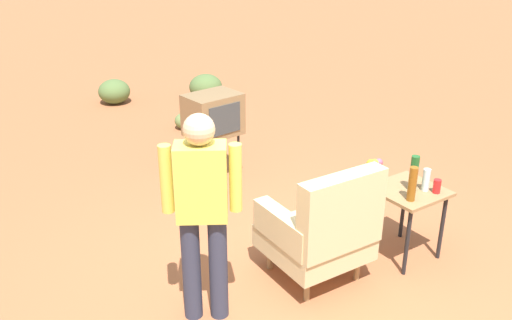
{
  "coord_description": "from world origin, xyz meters",
  "views": [
    {
      "loc": [
        2.44,
        2.89,
        2.81
      ],
      "look_at": [
        -0.36,
        -1.24,
        0.65
      ],
      "focal_mm": 38.85,
      "sensor_mm": 36.0,
      "label": 1
    }
  ],
  "objects_px": {
    "tv_on_stand": "(213,115)",
    "person_standing": "(202,208)",
    "soda_can_red": "(437,186)",
    "side_table": "(408,199)",
    "bottle_short_clear": "(426,180)",
    "bottle_tall_amber": "(412,184)",
    "armchair": "(322,228)",
    "bottle_wine_green": "(414,173)",
    "flower_vase": "(374,172)"
  },
  "relations": [
    {
      "from": "tv_on_stand",
      "to": "person_standing",
      "type": "height_order",
      "value": "person_standing"
    },
    {
      "from": "soda_can_red",
      "to": "side_table",
      "type": "bearing_deg",
      "value": -52.02
    },
    {
      "from": "bottle_short_clear",
      "to": "bottle_tall_amber",
      "type": "relative_size",
      "value": 0.67
    },
    {
      "from": "armchair",
      "to": "bottle_wine_green",
      "type": "height_order",
      "value": "armchair"
    },
    {
      "from": "tv_on_stand",
      "to": "person_standing",
      "type": "distance_m",
      "value": 2.5
    },
    {
      "from": "armchair",
      "to": "person_standing",
      "type": "bearing_deg",
      "value": -7.63
    },
    {
      "from": "tv_on_stand",
      "to": "bottle_tall_amber",
      "type": "relative_size",
      "value": 3.43
    },
    {
      "from": "armchair",
      "to": "bottle_short_clear",
      "type": "bearing_deg",
      "value": 167.67
    },
    {
      "from": "side_table",
      "to": "bottle_wine_green",
      "type": "height_order",
      "value": "bottle_wine_green"
    },
    {
      "from": "armchair",
      "to": "person_standing",
      "type": "height_order",
      "value": "person_standing"
    },
    {
      "from": "person_standing",
      "to": "bottle_short_clear",
      "type": "relative_size",
      "value": 8.2
    },
    {
      "from": "bottle_wine_green",
      "to": "bottle_short_clear",
      "type": "bearing_deg",
      "value": 144.2
    },
    {
      "from": "tv_on_stand",
      "to": "bottle_wine_green",
      "type": "relative_size",
      "value": 3.22
    },
    {
      "from": "armchair",
      "to": "flower_vase",
      "type": "height_order",
      "value": "armchair"
    },
    {
      "from": "armchair",
      "to": "tv_on_stand",
      "type": "distance_m",
      "value": 2.3
    },
    {
      "from": "armchair",
      "to": "bottle_wine_green",
      "type": "xyz_separation_m",
      "value": [
        -0.88,
        0.15,
        0.33
      ]
    },
    {
      "from": "bottle_wine_green",
      "to": "person_standing",
      "type": "bearing_deg",
      "value": -8.49
    },
    {
      "from": "person_standing",
      "to": "soda_can_red",
      "type": "bearing_deg",
      "value": 167.98
    },
    {
      "from": "bottle_wine_green",
      "to": "flower_vase",
      "type": "distance_m",
      "value": 0.34
    },
    {
      "from": "tv_on_stand",
      "to": "bottle_short_clear",
      "type": "height_order",
      "value": "tv_on_stand"
    },
    {
      "from": "side_table",
      "to": "flower_vase",
      "type": "xyz_separation_m",
      "value": [
        0.24,
        -0.21,
        0.25
      ]
    },
    {
      "from": "side_table",
      "to": "tv_on_stand",
      "type": "relative_size",
      "value": 0.64
    },
    {
      "from": "bottle_tall_amber",
      "to": "soda_can_red",
      "type": "bearing_deg",
      "value": 174.44
    },
    {
      "from": "side_table",
      "to": "bottle_wine_green",
      "type": "bearing_deg",
      "value": 93.93
    },
    {
      "from": "side_table",
      "to": "tv_on_stand",
      "type": "height_order",
      "value": "tv_on_stand"
    },
    {
      "from": "side_table",
      "to": "person_standing",
      "type": "xyz_separation_m",
      "value": [
        1.9,
        -0.26,
        0.38
      ]
    },
    {
      "from": "bottle_wine_green",
      "to": "tv_on_stand",
      "type": "bearing_deg",
      "value": -76.19
    },
    {
      "from": "tv_on_stand",
      "to": "bottle_tall_amber",
      "type": "xyz_separation_m",
      "value": [
        -0.44,
        2.53,
        0.03
      ]
    },
    {
      "from": "bottle_wine_green",
      "to": "soda_can_red",
      "type": "bearing_deg",
      "value": 131.98
    },
    {
      "from": "tv_on_stand",
      "to": "bottle_tall_amber",
      "type": "bearing_deg",
      "value": 99.79
    },
    {
      "from": "tv_on_stand",
      "to": "person_standing",
      "type": "relative_size",
      "value": 0.63
    },
    {
      "from": "bottle_short_clear",
      "to": "soda_can_red",
      "type": "distance_m",
      "value": 0.1
    },
    {
      "from": "bottle_tall_amber",
      "to": "flower_vase",
      "type": "xyz_separation_m",
      "value": [
        0.08,
        -0.36,
        -0.0
      ]
    },
    {
      "from": "armchair",
      "to": "tv_on_stand",
      "type": "height_order",
      "value": "armchair"
    },
    {
      "from": "person_standing",
      "to": "bottle_short_clear",
      "type": "height_order",
      "value": "person_standing"
    },
    {
      "from": "bottle_tall_amber",
      "to": "person_standing",
      "type": "bearing_deg",
      "value": -13.07
    },
    {
      "from": "soda_can_red",
      "to": "flower_vase",
      "type": "xyz_separation_m",
      "value": [
        0.37,
        -0.39,
        0.09
      ]
    },
    {
      "from": "armchair",
      "to": "bottle_wine_green",
      "type": "distance_m",
      "value": 0.95
    },
    {
      "from": "bottle_wine_green",
      "to": "bottle_tall_amber",
      "type": "relative_size",
      "value": 1.07
    },
    {
      "from": "bottle_wine_green",
      "to": "bottle_tall_amber",
      "type": "xyz_separation_m",
      "value": [
        0.16,
        0.12,
        -0.01
      ]
    },
    {
      "from": "person_standing",
      "to": "bottle_wine_green",
      "type": "relative_size",
      "value": 5.12
    },
    {
      "from": "person_standing",
      "to": "bottle_wine_green",
      "type": "bearing_deg",
      "value": 171.51
    },
    {
      "from": "tv_on_stand",
      "to": "person_standing",
      "type": "xyz_separation_m",
      "value": [
        1.31,
        2.12,
        0.16
      ]
    },
    {
      "from": "armchair",
      "to": "side_table",
      "type": "height_order",
      "value": "armchair"
    },
    {
      "from": "soda_can_red",
      "to": "flower_vase",
      "type": "bearing_deg",
      "value": -45.87
    },
    {
      "from": "bottle_tall_amber",
      "to": "tv_on_stand",
      "type": "bearing_deg",
      "value": -80.21
    },
    {
      "from": "soda_can_red",
      "to": "bottle_tall_amber",
      "type": "bearing_deg",
      "value": -5.56
    },
    {
      "from": "bottle_short_clear",
      "to": "flower_vase",
      "type": "relative_size",
      "value": 0.75
    },
    {
      "from": "armchair",
      "to": "side_table",
      "type": "xyz_separation_m",
      "value": [
        -0.88,
        0.12,
        0.06
      ]
    },
    {
      "from": "tv_on_stand",
      "to": "soda_can_red",
      "type": "height_order",
      "value": "tv_on_stand"
    }
  ]
}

